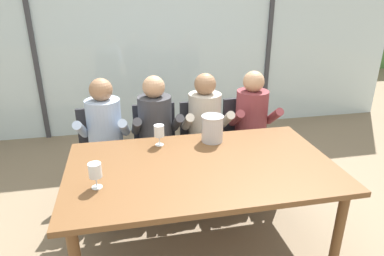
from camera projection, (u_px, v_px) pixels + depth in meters
ground at (180, 183)px, 3.68m from camera, size 14.00×14.00×0.00m
window_glass_panel at (159, 40)px, 4.65m from camera, size 7.14×0.03×2.60m
window_mullion_left at (33, 43)px, 4.33m from camera, size 0.06×0.06×2.60m
window_mullion_right at (269, 37)px, 4.93m from camera, size 0.06×0.06×2.60m
hillside_vineyard at (140, 27)px, 8.49m from camera, size 13.14×2.40×2.12m
dining_table at (202, 173)px, 2.51m from camera, size 1.94×1.14×0.75m
chair_near_curtain at (102, 147)px, 3.30m from camera, size 0.47×0.47×0.89m
chair_left_of_center at (156, 142)px, 3.41m from camera, size 0.45×0.45×0.89m
chair_center at (202, 139)px, 3.48m from camera, size 0.44×0.44×0.89m
chair_right_of_center at (245, 134)px, 3.59m from camera, size 0.46×0.46×0.89m
person_pale_blue_shirt at (104, 135)px, 3.13m from camera, size 0.49×0.63×1.21m
person_charcoal_jacket at (157, 131)px, 3.22m from camera, size 0.47×0.62×1.21m
person_beige_jumper at (206, 127)px, 3.31m from camera, size 0.47×0.62×1.21m
person_maroon_top at (253, 123)px, 3.41m from camera, size 0.48×0.62×1.21m
ice_bucket_primary at (212, 128)px, 2.83m from camera, size 0.19×0.19×0.23m
wine_glass_by_left_taster at (159, 132)px, 2.76m from camera, size 0.08×0.08×0.17m
wine_glass_near_bucket at (95, 171)px, 2.16m from camera, size 0.08×0.08×0.17m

